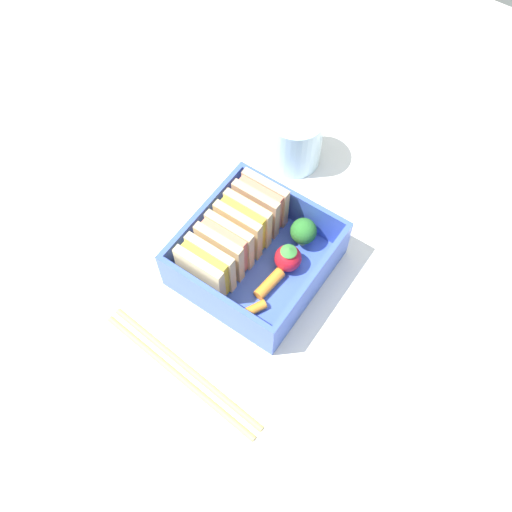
{
  "coord_description": "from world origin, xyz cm",
  "views": [
    {
      "loc": [
        -25.48,
        -17.71,
        57.53
      ],
      "look_at": [
        0.0,
        0.0,
        2.7
      ],
      "focal_mm": 40.0,
      "sensor_mm": 36.0,
      "label": 1
    }
  ],
  "objects_px": {
    "broccoli_floret": "(303,232)",
    "carrot_stick_left": "(269,284)",
    "drinking_glass": "(295,140)",
    "strawberry_far_left": "(288,258)",
    "sandwich_center_right": "(260,204)",
    "sandwich_left": "(206,269)",
    "carrot_stick_far_left": "(250,311)",
    "sandwich_center": "(243,225)",
    "sandwich_center_left": "(225,246)",
    "chopstick_pair": "(182,370)"
  },
  "relations": [
    {
      "from": "strawberry_far_left",
      "to": "sandwich_center",
      "type": "bearing_deg",
      "value": 90.6
    },
    {
      "from": "strawberry_far_left",
      "to": "sandwich_center_right",
      "type": "bearing_deg",
      "value": 60.94
    },
    {
      "from": "carrot_stick_far_left",
      "to": "chopstick_pair",
      "type": "height_order",
      "value": "carrot_stick_far_left"
    },
    {
      "from": "carrot_stick_left",
      "to": "drinking_glass",
      "type": "xyz_separation_m",
      "value": [
        0.17,
        0.08,
        0.02
      ]
    },
    {
      "from": "sandwich_left",
      "to": "carrot_stick_left",
      "type": "bearing_deg",
      "value": -59.52
    },
    {
      "from": "carrot_stick_left",
      "to": "drinking_glass",
      "type": "distance_m",
      "value": 0.19
    },
    {
      "from": "carrot_stick_far_left",
      "to": "sandwich_center",
      "type": "bearing_deg",
      "value": 39.45
    },
    {
      "from": "sandwich_center",
      "to": "carrot_stick_left",
      "type": "height_order",
      "value": "sandwich_center"
    },
    {
      "from": "sandwich_center_right",
      "to": "carrot_stick_far_left",
      "type": "relative_size",
      "value": 1.64
    },
    {
      "from": "sandwich_center_left",
      "to": "broccoli_floret",
      "type": "relative_size",
      "value": 1.63
    },
    {
      "from": "sandwich_center_left",
      "to": "carrot_stick_left",
      "type": "distance_m",
      "value": 0.06
    },
    {
      "from": "sandwich_center_right",
      "to": "strawberry_far_left",
      "type": "distance_m",
      "value": 0.07
    },
    {
      "from": "sandwich_center",
      "to": "drinking_glass",
      "type": "height_order",
      "value": "same"
    },
    {
      "from": "carrot_stick_far_left",
      "to": "carrot_stick_left",
      "type": "height_order",
      "value": "carrot_stick_left"
    },
    {
      "from": "sandwich_center_right",
      "to": "drinking_glass",
      "type": "xyz_separation_m",
      "value": [
        0.11,
        0.02,
        -0.01
      ]
    },
    {
      "from": "carrot_stick_left",
      "to": "strawberry_far_left",
      "type": "distance_m",
      "value": 0.04
    },
    {
      "from": "sandwich_center_left",
      "to": "drinking_glass",
      "type": "xyz_separation_m",
      "value": [
        0.17,
        0.02,
        -0.01
      ]
    },
    {
      "from": "carrot_stick_far_left",
      "to": "sandwich_left",
      "type": "bearing_deg",
      "value": 86.18
    },
    {
      "from": "sandwich_center_left",
      "to": "sandwich_center",
      "type": "bearing_deg",
      "value": 0.0
    },
    {
      "from": "sandwich_left",
      "to": "drinking_glass",
      "type": "bearing_deg",
      "value": 6.01
    },
    {
      "from": "carrot_stick_far_left",
      "to": "carrot_stick_left",
      "type": "xyz_separation_m",
      "value": [
        0.04,
        0.0,
        0.0
      ]
    },
    {
      "from": "drinking_glass",
      "to": "sandwich_center_left",
      "type": "bearing_deg",
      "value": -172.83
    },
    {
      "from": "sandwich_center_left",
      "to": "broccoli_floret",
      "type": "distance_m",
      "value": 0.09
    },
    {
      "from": "drinking_glass",
      "to": "broccoli_floret",
      "type": "bearing_deg",
      "value": -142.85
    },
    {
      "from": "carrot_stick_left",
      "to": "drinking_glass",
      "type": "height_order",
      "value": "drinking_glass"
    },
    {
      "from": "carrot_stick_left",
      "to": "broccoli_floret",
      "type": "relative_size",
      "value": 1.02
    },
    {
      "from": "chopstick_pair",
      "to": "sandwich_center_left",
      "type": "bearing_deg",
      "value": 15.93
    },
    {
      "from": "chopstick_pair",
      "to": "drinking_glass",
      "type": "bearing_deg",
      "value": 10.94
    },
    {
      "from": "sandwich_center_left",
      "to": "carrot_stick_left",
      "type": "relative_size",
      "value": 1.6
    },
    {
      "from": "sandwich_center_right",
      "to": "chopstick_pair",
      "type": "distance_m",
      "value": 0.2
    },
    {
      "from": "strawberry_far_left",
      "to": "drinking_glass",
      "type": "relative_size",
      "value": 0.5
    },
    {
      "from": "sandwich_center_left",
      "to": "sandwich_center",
      "type": "xyz_separation_m",
      "value": [
        0.03,
        0.0,
        0.0
      ]
    },
    {
      "from": "chopstick_pair",
      "to": "sandwich_left",
      "type": "bearing_deg",
      "value": 21.27
    },
    {
      "from": "carrot_stick_far_left",
      "to": "broccoli_floret",
      "type": "height_order",
      "value": "broccoli_floret"
    },
    {
      "from": "sandwich_center_left",
      "to": "sandwich_center",
      "type": "height_order",
      "value": "same"
    },
    {
      "from": "broccoli_floret",
      "to": "chopstick_pair",
      "type": "bearing_deg",
      "value": 173.94
    },
    {
      "from": "carrot_stick_far_left",
      "to": "drinking_glass",
      "type": "height_order",
      "value": "drinking_glass"
    },
    {
      "from": "sandwich_center_right",
      "to": "carrot_stick_left",
      "type": "bearing_deg",
      "value": -139.07
    },
    {
      "from": "sandwich_center",
      "to": "drinking_glass",
      "type": "bearing_deg",
      "value": 8.88
    },
    {
      "from": "sandwich_left",
      "to": "sandwich_center_right",
      "type": "bearing_deg",
      "value": 0.0
    },
    {
      "from": "sandwich_center",
      "to": "chopstick_pair",
      "type": "height_order",
      "value": "sandwich_center"
    },
    {
      "from": "sandwich_center_left",
      "to": "strawberry_far_left",
      "type": "distance_m",
      "value": 0.07
    },
    {
      "from": "broccoli_floret",
      "to": "strawberry_far_left",
      "type": "bearing_deg",
      "value": -175.61
    },
    {
      "from": "broccoli_floret",
      "to": "carrot_stick_left",
      "type": "bearing_deg",
      "value": -179.01
    },
    {
      "from": "carrot_stick_far_left",
      "to": "broccoli_floret",
      "type": "bearing_deg",
      "value": 0.98
    },
    {
      "from": "sandwich_center_left",
      "to": "chopstick_pair",
      "type": "xyz_separation_m",
      "value": [
        -0.13,
        -0.04,
        -0.04
      ]
    },
    {
      "from": "strawberry_far_left",
      "to": "broccoli_floret",
      "type": "bearing_deg",
      "value": 4.39
    },
    {
      "from": "sandwich_center",
      "to": "sandwich_center_left",
      "type": "bearing_deg",
      "value": 180.0
    },
    {
      "from": "sandwich_center_right",
      "to": "strawberry_far_left",
      "type": "height_order",
      "value": "sandwich_center_right"
    },
    {
      "from": "sandwich_center_right",
      "to": "sandwich_center_left",
      "type": "bearing_deg",
      "value": 180.0
    }
  ]
}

